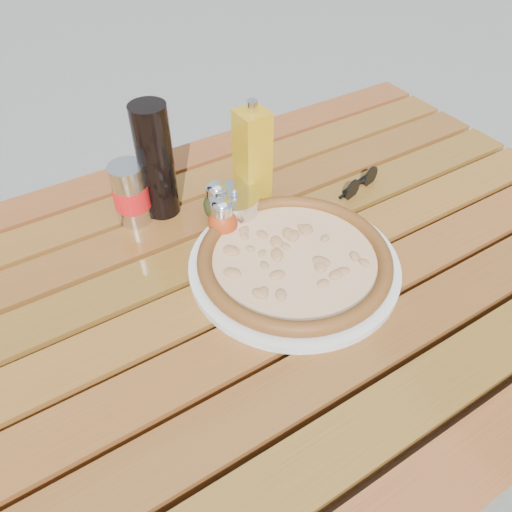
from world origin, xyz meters
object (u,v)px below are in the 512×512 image
pepper_shaker (223,219)px  olive_oil_cruet (252,157)px  pizza (294,258)px  oregano_shaker (217,202)px  soda_can (131,194)px  table (262,305)px  dark_bottle (156,162)px  parmesan_tin (235,207)px  sunglasses (360,183)px  plate (294,265)px

pepper_shaker → olive_oil_cruet: olive_oil_cruet is taller
pizza → oregano_shaker: oregano_shaker is taller
oregano_shaker → soda_can: (-0.13, 0.08, 0.02)m
table → dark_bottle: 0.32m
oregano_shaker → parmesan_tin: bearing=-43.0°
table → oregano_shaker: (0.01, 0.17, 0.11)m
parmesan_tin → sunglasses: 0.27m
olive_oil_cruet → parmesan_tin: size_ratio=1.78×
plate → pepper_shaker: 0.15m
pizza → olive_oil_cruet: olive_oil_cruet is taller
parmesan_tin → pizza: bearing=-83.1°
plate → pepper_shaker: (-0.06, 0.14, 0.03)m
pepper_shaker → soda_can: 0.18m
soda_can → olive_oil_cruet: size_ratio=0.57×
soda_can → sunglasses: size_ratio=1.09×
dark_bottle → table: bearing=-75.2°
table → pizza: pizza is taller
table → sunglasses: 0.33m
pepper_shaker → olive_oil_cruet: bearing=32.3°
oregano_shaker → soda_can: size_ratio=0.68×
olive_oil_cruet → soda_can: bearing=163.9°
table → olive_oil_cruet: 0.28m
soda_can → dark_bottle: bearing=-1.6°
oregano_shaker → dark_bottle: size_ratio=0.37×
plate → pizza: 0.02m
soda_can → olive_oil_cruet: olive_oil_cruet is taller
plate → pizza: bearing=-126.9°
plate → parmesan_tin: 0.17m
olive_oil_cruet → table: bearing=-117.5°
parmesan_tin → soda_can: bearing=147.1°
oregano_shaker → olive_oil_cruet: 0.11m
sunglasses → parmesan_tin: bearing=154.7°
pepper_shaker → sunglasses: 0.31m
pizza → parmesan_tin: 0.17m
olive_oil_cruet → sunglasses: size_ratio=1.91×
oregano_shaker → dark_bottle: 0.13m
oregano_shaker → olive_oil_cruet: bearing=10.6°
oregano_shaker → olive_oil_cruet: size_ratio=0.39×
sunglasses → dark_bottle: bearing=143.1°
olive_oil_cruet → sunglasses: olive_oil_cruet is taller
parmesan_tin → olive_oil_cruet: bearing=31.5°
pepper_shaker → dark_bottle: 0.16m
plate → olive_oil_cruet: size_ratio=1.71×
plate → pepper_shaker: pepper_shaker is taller
table → soda_can: bearing=115.7°
table → soda_can: soda_can is taller
pepper_shaker → dark_bottle: bearing=116.1°
oregano_shaker → dark_bottle: bearing=135.1°
pepper_shaker → oregano_shaker: same height
pizza → table: bearing=167.0°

